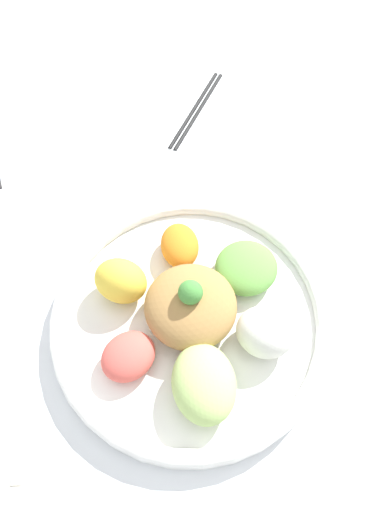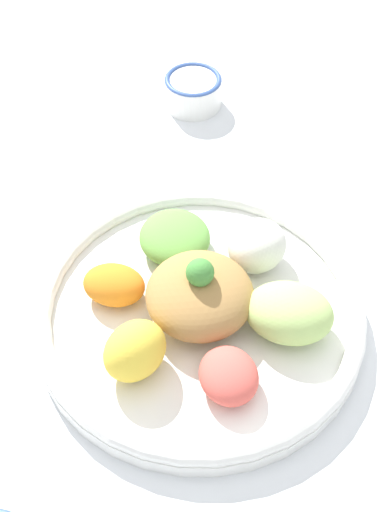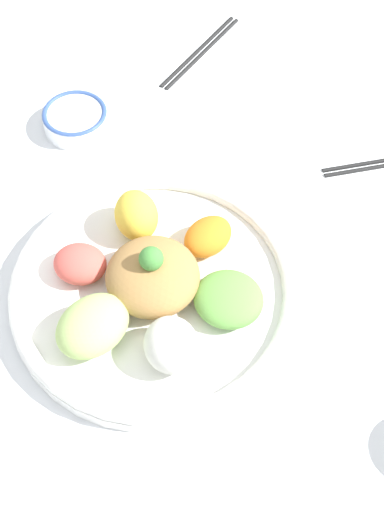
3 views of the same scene
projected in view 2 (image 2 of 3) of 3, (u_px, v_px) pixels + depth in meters
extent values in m
plane|color=white|center=(237.00, 325.00, 0.80)|extent=(2.40, 2.40, 0.00)
cylinder|color=white|center=(199.00, 317.00, 0.80)|extent=(0.37, 0.37, 0.02)
torus|color=white|center=(200.00, 309.00, 0.78)|extent=(0.37, 0.37, 0.02)
ellipsoid|color=orange|center=(114.00, 285.00, 0.79)|extent=(0.09, 0.09, 0.04)
ellipsoid|color=yellow|center=(135.00, 351.00, 0.72)|extent=(0.09, 0.08, 0.06)
ellipsoid|color=#E55B51|center=(229.00, 376.00, 0.71)|extent=(0.07, 0.08, 0.04)
ellipsoid|color=#B7DB7A|center=(289.00, 313.00, 0.75)|extent=(0.12, 0.12, 0.06)
ellipsoid|color=white|center=(257.00, 246.00, 0.81)|extent=(0.09, 0.08, 0.06)
ellipsoid|color=#6BAD4C|center=(175.00, 238.00, 0.83)|extent=(0.10, 0.10, 0.04)
ellipsoid|color=#AD7F47|center=(200.00, 295.00, 0.76)|extent=(0.12, 0.12, 0.06)
sphere|color=#478E3D|center=(200.00, 272.00, 0.73)|extent=(0.03, 0.03, 0.03)
cylinder|color=white|center=(193.00, 92.00, 1.04)|extent=(0.08, 0.08, 0.04)
torus|color=#38569E|center=(193.00, 80.00, 1.02)|extent=(0.08, 0.08, 0.01)
cylinder|color=maroon|center=(193.00, 82.00, 1.02)|extent=(0.07, 0.07, 0.00)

